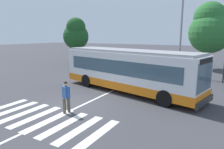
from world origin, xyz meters
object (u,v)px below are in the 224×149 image
parked_car_silver (152,62)px  background_tree_right (210,28)px  parked_car_charcoal (131,61)px  parked_car_champagne (171,64)px  twin_arm_street_lamp (182,18)px  background_tree_left (76,34)px  city_transit_bus (128,70)px  pedestrian_crossing_street (66,95)px

parked_car_silver → background_tree_right: background_tree_right is taller
parked_car_charcoal → parked_car_champagne: bearing=-5.0°
parked_car_silver → twin_arm_street_lamp: 7.53m
background_tree_left → parked_car_charcoal: bearing=9.5°
parked_car_charcoal → parked_car_silver: same height
parked_car_champagne → background_tree_right: bearing=38.9°
twin_arm_street_lamp → parked_car_champagne: bearing=115.5°
background_tree_left → twin_arm_street_lamp: bearing=-8.4°
city_transit_bus → parked_car_silver: 11.98m
parked_car_champagne → background_tree_right: background_tree_right is taller
parked_car_silver → parked_car_champagne: size_ratio=1.00×
parked_car_charcoal → background_tree_right: size_ratio=0.58×
pedestrian_crossing_street → background_tree_right: (5.01, 19.40, 3.94)m
city_transit_bus → parked_car_champagne: 11.06m
city_transit_bus → parked_car_champagne: (0.47, 11.02, -0.82)m
city_transit_bus → parked_car_silver: (-2.23, 11.74, -0.82)m
parked_car_champagne → background_tree_left: (-13.63, -0.90, 3.52)m
parked_car_champagne → twin_arm_street_lamp: twin_arm_street_lamp is taller
pedestrian_crossing_street → parked_car_charcoal: pedestrian_crossing_street is taller
parked_car_charcoal → background_tree_right: 10.19m
background_tree_left → background_tree_right: bearing=12.4°
parked_car_charcoal → parked_car_champagne: same height
pedestrian_crossing_street → background_tree_left: (-12.19, 15.62, 3.31)m
pedestrian_crossing_street → background_tree_right: size_ratio=0.22×
background_tree_left → background_tree_right: 17.62m
parked_car_charcoal → twin_arm_street_lamp: bearing=-27.5°
background_tree_right → parked_car_charcoal: bearing=-165.0°
city_transit_bus → parked_car_champagne: size_ratio=2.44×
city_transit_bus → background_tree_left: size_ratio=1.72×
parked_car_charcoal → background_tree_right: bearing=15.0°
parked_car_charcoal → background_tree_left: background_tree_left is taller
pedestrian_crossing_street → parked_car_champagne: 16.58m
city_transit_bus → background_tree_right: background_tree_right is taller
city_transit_bus → twin_arm_street_lamp: size_ratio=1.20×
parked_car_charcoal → background_tree_right: (8.99, 2.41, 4.14)m
city_transit_bus → twin_arm_street_lamp: 9.11m
pedestrian_crossing_street → twin_arm_street_lamp: size_ratio=0.18×
twin_arm_street_lamp → pedestrian_crossing_street: bearing=-102.4°
pedestrian_crossing_street → parked_car_silver: (-1.25, 17.23, -0.20)m
city_transit_bus → pedestrian_crossing_street: (-0.97, -5.49, -0.62)m
parked_car_charcoal → background_tree_left: (-8.21, -1.37, 3.52)m
twin_arm_street_lamp → city_transit_bus: bearing=-104.0°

